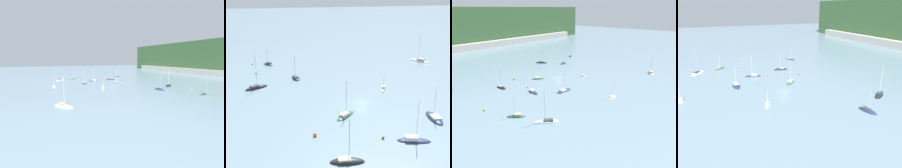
# 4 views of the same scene
# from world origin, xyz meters

# --- Properties ---
(ground_plane) EXTENTS (600.00, 600.00, 0.00)m
(ground_plane) POSITION_xyz_m (0.00, 0.00, 0.00)
(ground_plane) COLOR slate
(shore_town_strip) EXTENTS (285.67, 6.00, 5.93)m
(shore_town_strip) POSITION_xyz_m (0.00, 111.78, 2.97)
(shore_town_strip) COLOR #B7B2A8
(shore_town_strip) RESTS_ON ground_plane
(sailboat_0) EXTENTS (5.24, 5.04, 6.69)m
(sailboat_0) POSITION_xyz_m (45.96, 27.84, 0.11)
(sailboat_0) COLOR #2D6647
(sailboat_0) RESTS_ON ground_plane
(sailboat_1) EXTENTS (4.26, 7.71, 10.22)m
(sailboat_1) POSITION_xyz_m (-23.45, -5.62, 0.15)
(sailboat_1) COLOR #232D4C
(sailboat_1) RESTS_ON ground_plane
(sailboat_2) EXTENTS (5.48, 1.96, 7.30)m
(sailboat_2) POSITION_xyz_m (-6.30, -35.54, 0.10)
(sailboat_2) COLOR white
(sailboat_2) RESTS_ON ground_plane
(sailboat_3) EXTENTS (4.86, 3.33, 5.38)m
(sailboat_3) POSITION_xyz_m (8.98, -9.28, 0.14)
(sailboat_3) COLOR white
(sailboat_3) RESTS_ON ground_plane
(sailboat_4) EXTENTS (6.20, 7.87, 12.04)m
(sailboat_4) POSITION_xyz_m (17.44, 30.50, 0.09)
(sailboat_4) COLOR black
(sailboat_4) RESTS_ON ground_plane
(sailboat_5) EXTENTS (7.95, 7.43, 11.91)m
(sailboat_5) POSITION_xyz_m (-38.90, -28.95, 0.08)
(sailboat_5) COLOR white
(sailboat_5) RESTS_ON ground_plane
(sailboat_7) EXTENTS (6.90, 3.65, 8.79)m
(sailboat_7) POSITION_xyz_m (25.57, 17.62, 0.07)
(sailboat_7) COLOR #232D4C
(sailboat_7) RESTS_ON ground_plane
(sailboat_8) EXTENTS (3.19, 7.06, 10.03)m
(sailboat_8) POSITION_xyz_m (-29.02, 10.27, 0.08)
(sailboat_8) COLOR black
(sailboat_8) RESTS_ON ground_plane
(sailboat_9) EXTENTS (7.02, 6.52, 9.91)m
(sailboat_9) POSITION_xyz_m (-8.30, 6.53, 0.12)
(sailboat_9) COLOR #2D6647
(sailboat_9) RESTS_ON ground_plane
(sailboat_10) EXTENTS (6.13, 6.40, 8.06)m
(sailboat_10) POSITION_xyz_m (-42.82, -18.28, 0.11)
(sailboat_10) COLOR #2D6647
(sailboat_10) RESTS_ON ground_plane
(sailboat_11) EXTENTS (8.52, 3.25, 9.29)m
(sailboat_11) POSITION_xyz_m (-13.57, -15.30, 0.07)
(sailboat_11) COLOR #232D4C
(sailboat_11) RESTS_ON ground_plane
(sailboat_12) EXTENTS (8.58, 7.52, 11.80)m
(sailboat_12) POSITION_xyz_m (40.57, -35.28, 0.13)
(sailboat_12) COLOR white
(sailboat_12) RESTS_ON ground_plane
(mooring_buoy_0) EXTENTS (0.85, 0.85, 0.85)m
(mooring_buoy_0) POSITION_xyz_m (-47.38, -5.59, 0.42)
(mooring_buoy_0) COLOR yellow
(mooring_buoy_0) RESTS_ON ground_plane
(mooring_buoy_1) EXTENTS (0.67, 0.67, 0.67)m
(mooring_buoy_1) POSITION_xyz_m (-21.31, 0.60, 0.33)
(mooring_buoy_1) COLOR orange
(mooring_buoy_1) RESTS_ON ground_plane
(mooring_buoy_2) EXTENTS (0.54, 0.54, 0.54)m
(mooring_buoy_2) POSITION_xyz_m (47.25, 34.17, 0.27)
(mooring_buoy_2) COLOR orange
(mooring_buoy_2) RESTS_ON ground_plane
(mooring_buoy_3) EXTENTS (0.84, 0.84, 0.84)m
(mooring_buoy_3) POSITION_xyz_m (-17.61, 15.28, 0.42)
(mooring_buoy_3) COLOR orange
(mooring_buoy_3) RESTS_ON ground_plane
(mooring_buoy_4) EXTENTS (0.78, 0.78, 0.78)m
(mooring_buoy_4) POSITION_xyz_m (33.55, 31.64, 0.39)
(mooring_buoy_4) COLOR yellow
(mooring_buoy_4) RESTS_ON ground_plane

